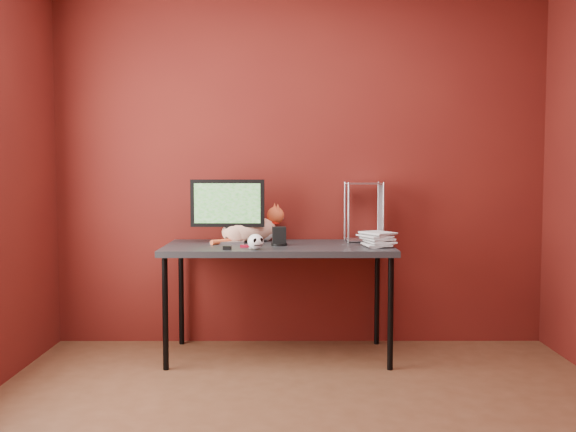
{
  "coord_description": "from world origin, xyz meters",
  "views": [
    {
      "loc": [
        -0.09,
        -2.86,
        1.24
      ],
      "look_at": [
        -0.09,
        1.15,
        0.96
      ],
      "focal_mm": 40.0,
      "sensor_mm": 36.0,
      "label": 1
    }
  ],
  "objects_px": {
    "skull_mug": "(256,242)",
    "book_stack": "(367,164)",
    "desk": "(279,252)",
    "cat": "(251,229)",
    "speaker": "(279,237)",
    "monitor": "(228,208)"
  },
  "relations": [
    {
      "from": "monitor",
      "to": "speaker",
      "type": "distance_m",
      "value": 0.42
    },
    {
      "from": "monitor",
      "to": "skull_mug",
      "type": "xyz_separation_m",
      "value": [
        0.21,
        -0.37,
        -0.19
      ]
    },
    {
      "from": "cat",
      "to": "book_stack",
      "type": "xyz_separation_m",
      "value": [
        0.77,
        -0.29,
        0.45
      ]
    },
    {
      "from": "cat",
      "to": "speaker",
      "type": "xyz_separation_m",
      "value": [
        0.2,
        -0.22,
        -0.03
      ]
    },
    {
      "from": "monitor",
      "to": "cat",
      "type": "distance_m",
      "value": 0.23
    },
    {
      "from": "desk",
      "to": "skull_mug",
      "type": "xyz_separation_m",
      "value": [
        -0.14,
        -0.26,
        0.1
      ]
    },
    {
      "from": "monitor",
      "to": "speaker",
      "type": "xyz_separation_m",
      "value": [
        0.35,
        -0.13,
        -0.19
      ]
    },
    {
      "from": "desk",
      "to": "skull_mug",
      "type": "relative_size",
      "value": 13.7
    },
    {
      "from": "cat",
      "to": "skull_mug",
      "type": "bearing_deg",
      "value": -105.03
    },
    {
      "from": "skull_mug",
      "to": "book_stack",
      "type": "distance_m",
      "value": 0.88
    },
    {
      "from": "cat",
      "to": "skull_mug",
      "type": "distance_m",
      "value": 0.46
    },
    {
      "from": "cat",
      "to": "book_stack",
      "type": "height_order",
      "value": "book_stack"
    },
    {
      "from": "monitor",
      "to": "cat",
      "type": "height_order",
      "value": "monitor"
    },
    {
      "from": "monitor",
      "to": "book_stack",
      "type": "xyz_separation_m",
      "value": [
        0.92,
        -0.2,
        0.29
      ]
    },
    {
      "from": "monitor",
      "to": "desk",
      "type": "bearing_deg",
      "value": -16.03
    },
    {
      "from": "desk",
      "to": "skull_mug",
      "type": "distance_m",
      "value": 0.31
    },
    {
      "from": "cat",
      "to": "speaker",
      "type": "bearing_deg",
      "value": -70.22
    },
    {
      "from": "monitor",
      "to": "cat",
      "type": "xyz_separation_m",
      "value": [
        0.15,
        0.09,
        -0.15
      ]
    },
    {
      "from": "cat",
      "to": "skull_mug",
      "type": "height_order",
      "value": "cat"
    },
    {
      "from": "cat",
      "to": "speaker",
      "type": "relative_size",
      "value": 4.0
    },
    {
      "from": "book_stack",
      "to": "skull_mug",
      "type": "bearing_deg",
      "value": -166.75
    },
    {
      "from": "monitor",
      "to": "cat",
      "type": "bearing_deg",
      "value": 31.84
    }
  ]
}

